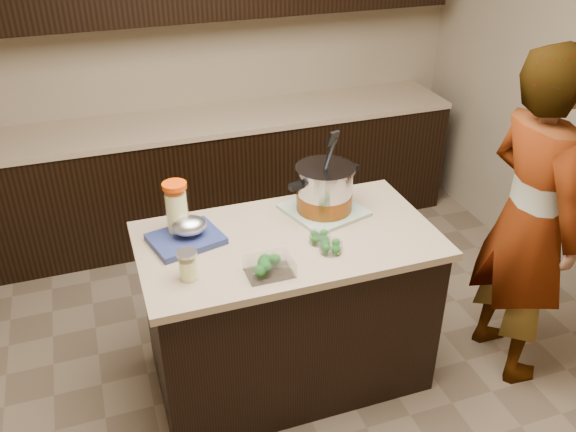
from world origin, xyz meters
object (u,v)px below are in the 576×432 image
Objects in this scene: stock_pot at (325,191)px; person at (529,221)px; island at (288,309)px; lemonade_pitcher at (177,212)px.

person reaches higher than stock_pot.
lemonade_pitcher reaches higher than island.
person is at bearing -39.73° from stock_pot.
lemonade_pitcher is at bearing 76.17° from person.
person reaches higher than lemonade_pitcher.
island is at bearing -21.15° from lemonade_pitcher.
stock_pot is 0.24× the size of person.
lemonade_pitcher is 0.16× the size of person.
person is (1.21, -0.27, 0.46)m from island.
lemonade_pitcher is 1.77m from person.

